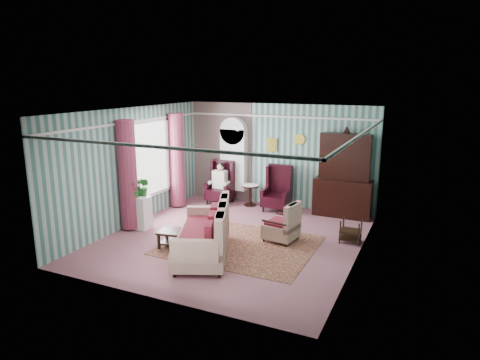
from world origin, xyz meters
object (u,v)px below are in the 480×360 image
at_px(dresser_hutch, 344,173).
at_px(round_side_table, 250,195).
at_px(seated_woman, 220,184).
at_px(coffee_table, 180,239).
at_px(plant_stand, 139,212).
at_px(wingback_right, 277,189).
at_px(wingback_left, 220,182).
at_px(bookcase, 234,164).
at_px(nest_table, 351,231).
at_px(sofa, 202,230).
at_px(floral_armchair, 281,220).

relative_size(dresser_hutch, round_side_table, 3.93).
xyz_separation_m(seated_woman, coffee_table, (0.78, -3.41, -0.40)).
distance_m(seated_woman, round_side_table, 0.96).
bearing_deg(seated_woman, dresser_hutch, 4.41).
height_order(plant_stand, coffee_table, plant_stand).
distance_m(dresser_hutch, wingback_right, 1.86).
relative_size(round_side_table, plant_stand, 0.75).
height_order(wingback_left, seated_woman, wingback_left).
xyz_separation_m(bookcase, coffee_table, (0.53, -3.80, -0.93)).
relative_size(round_side_table, nest_table, 1.11).
bearing_deg(bookcase, sofa, -73.29).
bearing_deg(nest_table, coffee_table, -150.46).
distance_m(dresser_hutch, nest_table, 2.11).
bearing_deg(round_side_table, bookcase, 159.73).
height_order(bookcase, plant_stand, bookcase).
xyz_separation_m(wingback_right, coffee_table, (-0.97, -3.41, -0.44)).
bearing_deg(nest_table, bookcase, 153.08).
relative_size(nest_table, sofa, 0.24).
height_order(plant_stand, sofa, sofa).
xyz_separation_m(nest_table, sofa, (-2.63, -2.03, 0.30)).
bearing_deg(coffee_table, nest_table, 29.54).
bearing_deg(nest_table, seated_woman, 159.15).
relative_size(bookcase, wingback_right, 1.79).
bearing_deg(coffee_table, sofa, -14.32).
height_order(dresser_hutch, coffee_table, dresser_hutch).
height_order(bookcase, dresser_hutch, dresser_hutch).
height_order(wingback_right, sofa, wingback_right).
relative_size(dresser_hutch, floral_armchair, 2.44).
relative_size(dresser_hutch, plant_stand, 2.95).
bearing_deg(wingback_left, wingback_right, 0.00).
distance_m(wingback_left, round_side_table, 0.97).
distance_m(bookcase, seated_woman, 0.70).
distance_m(dresser_hutch, floral_armchair, 2.62).
xyz_separation_m(dresser_hutch, seated_woman, (-3.50, -0.27, -0.59)).
bearing_deg(plant_stand, seated_woman, 73.78).
bearing_deg(bookcase, wingback_left, -122.66).
bearing_deg(wingback_right, seated_woman, 180.00).
bearing_deg(wingback_left, bookcase, 57.34).
bearing_deg(wingback_right, sofa, -94.90).
relative_size(nest_table, floral_armchair, 0.56).
relative_size(bookcase, sofa, 1.00).
distance_m(dresser_hutch, wingback_left, 3.55).
distance_m(seated_woman, sofa, 3.86).
bearing_deg(bookcase, seated_woman, -122.66).
relative_size(nest_table, plant_stand, 0.68).
bearing_deg(plant_stand, floral_armchair, 10.79).
xyz_separation_m(seated_woman, floral_armchair, (2.62, -2.10, -0.11)).
distance_m(bookcase, wingback_right, 1.63).
height_order(wingback_right, coffee_table, wingback_right).
height_order(wingback_left, round_side_table, wingback_left).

